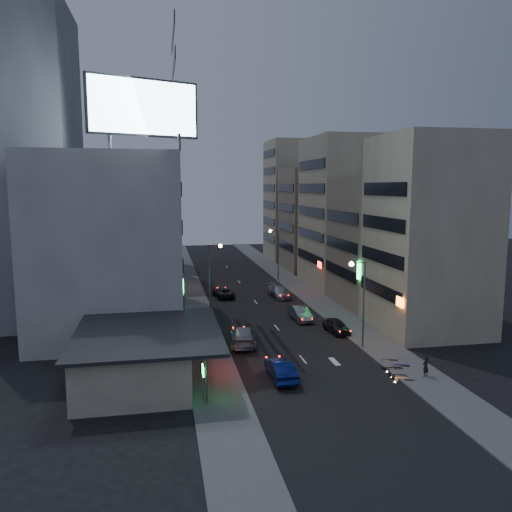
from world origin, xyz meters
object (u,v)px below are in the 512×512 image
object	(u,v)px
road_car_blue	(281,369)
scooter_silver_a	(413,371)
parked_car_right_near	(336,326)
parked_car_right_mid	(300,313)
scooter_black_b	(401,359)
person	(426,366)
scooter_black_a	(407,368)
road_car_silver	(243,336)
parked_car_right_far	(279,291)
scooter_silver_b	(397,352)
scooter_blue	(409,358)
parked_car_left	(223,292)

from	to	relation	value
road_car_blue	scooter_silver_a	distance (m)	10.24
parked_car_right_near	parked_car_right_mid	distance (m)	5.77
scooter_black_b	person	bearing A→B (deg)	-154.94
parked_car_right_near	scooter_black_a	size ratio (longest dim) A/B	2.38
parked_car_right_mid	road_car_silver	distance (m)	10.63
parked_car_right_far	scooter_black_a	xyz separation A→B (m)	(3.30, -29.36, -0.14)
scooter_black_b	road_car_silver	bearing A→B (deg)	57.11
person	scooter_black_a	bearing A→B (deg)	-52.61
road_car_silver	scooter_silver_a	distance (m)	15.96
road_car_blue	scooter_silver_b	distance (m)	11.08
parked_car_right_near	person	size ratio (longest dim) A/B	2.52
scooter_black_a	scooter_blue	distance (m)	2.33
road_car_silver	scooter_silver_a	world-z (taller)	road_car_silver
parked_car_right_far	scooter_blue	size ratio (longest dim) A/B	2.70
road_car_silver	scooter_silver_b	xyz separation A→B (m)	(12.31, -6.71, -0.10)
parked_car_right_near	parked_car_right_far	xyz separation A→B (m)	(-1.90, 17.09, 0.08)
parked_car_right_near	scooter_blue	distance (m)	10.64
person	scooter_silver_b	world-z (taller)	person
parked_car_right_mid	road_car_blue	size ratio (longest dim) A/B	0.97
parked_car_right_near	parked_car_right_far	size ratio (longest dim) A/B	0.76
parked_car_right_mid	person	size ratio (longest dim) A/B	2.85
parked_car_left	scooter_black_b	distance (m)	31.10
parked_car_right_near	person	world-z (taller)	person
parked_car_right_near	road_car_blue	xyz separation A→B (m)	(-8.54, -11.08, 0.09)
parked_car_right_near	scooter_black_a	bearing A→B (deg)	-89.43
parked_car_right_far	person	world-z (taller)	person
road_car_silver	scooter_blue	xyz separation A→B (m)	(12.66, -8.24, -0.10)
scooter_silver_b	scooter_black_b	bearing A→B (deg)	179.43
parked_car_right_near	scooter_black_b	distance (m)	10.73
parked_car_right_mid	road_car_blue	bearing A→B (deg)	-114.34
person	scooter_silver_a	distance (m)	1.20
scooter_blue	parked_car_right_near	bearing A→B (deg)	33.12
parked_car_right_mid	scooter_blue	size ratio (longest dim) A/B	2.33
person	parked_car_right_far	bearing A→B (deg)	-107.81
parked_car_right_mid	scooter_black_b	world-z (taller)	parked_car_right_mid
parked_car_right_far	scooter_silver_b	size ratio (longest dim) A/B	2.70
parked_car_right_mid	scooter_blue	bearing A→B (deg)	-75.85
person	parked_car_left	bearing A→B (deg)	-95.51
parked_car_right_mid	parked_car_right_far	bearing A→B (deg)	84.33
person	scooter_blue	world-z (taller)	person
scooter_silver_b	scooter_blue	bearing A→B (deg)	-150.13
parked_car_left	scooter_silver_a	xyz separation A→B (m)	(10.85, -31.60, 0.07)
road_car_silver	scooter_silver_a	size ratio (longest dim) A/B	2.82
parked_car_right_mid	scooter_black_b	xyz separation A→B (m)	(4.06, -15.87, -0.03)
person	scooter_black_b	world-z (taller)	person
road_car_silver	scooter_blue	bearing A→B (deg)	155.43
road_car_blue	parked_car_right_far	bearing A→B (deg)	-103.28
parked_car_right_far	scooter_black_b	size ratio (longest dim) A/B	2.67
parked_car_right_near	parked_car_left	distance (m)	20.70
road_car_blue	person	distance (m)	11.34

